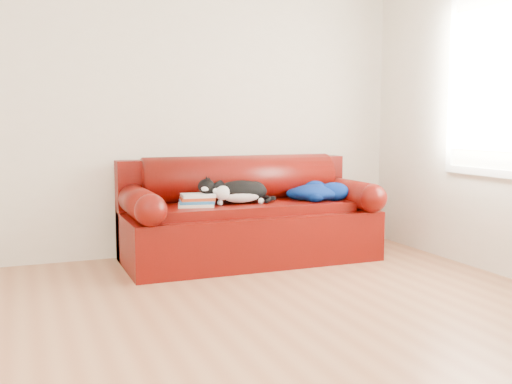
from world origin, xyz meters
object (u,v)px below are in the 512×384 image
Objects in this scene: cat at (240,192)px; book_stack at (197,200)px; sofa_base at (250,233)px; blanket at (317,192)px.

book_stack is at bearing 175.45° from cat.
blanket is at bearing -7.03° from sofa_base.
blanket is at bearing -9.61° from cat.
cat is at bearing -150.54° from sofa_base.
book_stack is 1.08m from blanket.
book_stack is (-0.49, -0.09, 0.31)m from sofa_base.
book_stack is at bearing -179.33° from blanket.
blanket is (0.60, -0.07, 0.33)m from sofa_base.
cat is at bearing 3.96° from book_stack.
cat is 1.28× the size of blanket.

